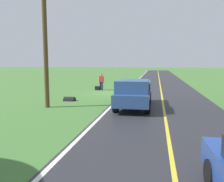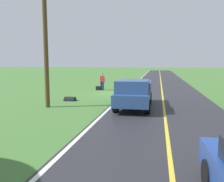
% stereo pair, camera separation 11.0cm
% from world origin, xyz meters
% --- Properties ---
extents(ground_plane, '(200.00, 200.00, 0.00)m').
position_xyz_m(ground_plane, '(0.00, 0.00, 0.00)').
color(ground_plane, '#427033').
extents(road_surface, '(7.02, 120.00, 0.00)m').
position_xyz_m(road_surface, '(-4.53, 0.00, 0.00)').
color(road_surface, '#28282D').
rests_on(road_surface, ground).
extents(lane_edge_line, '(0.16, 117.60, 0.00)m').
position_xyz_m(lane_edge_line, '(-1.20, 0.00, 0.01)').
color(lane_edge_line, silver).
rests_on(lane_edge_line, ground).
extents(lane_centre_line, '(0.14, 117.60, 0.00)m').
position_xyz_m(lane_centre_line, '(-4.53, 0.00, 0.01)').
color(lane_centre_line, gold).
rests_on(lane_centre_line, ground).
extents(hitchhiker_walking, '(0.62, 0.51, 1.75)m').
position_xyz_m(hitchhiker_walking, '(1.47, -2.10, 0.98)').
color(hitchhiker_walking, navy).
rests_on(hitchhiker_walking, ground).
extents(suitcase_carried, '(0.47, 0.23, 0.41)m').
position_xyz_m(suitcase_carried, '(1.88, -1.99, 0.20)').
color(suitcase_carried, black).
rests_on(suitcase_carried, ground).
extents(pickup_truck_passing, '(2.13, 5.42, 1.82)m').
position_xyz_m(pickup_truck_passing, '(-2.67, 6.56, 0.97)').
color(pickup_truck_passing, '#2D4C84').
rests_on(pickup_truck_passing, ground).
extents(utility_pole_roadside, '(0.28, 0.28, 7.99)m').
position_xyz_m(utility_pole_roadside, '(2.75, 7.36, 3.99)').
color(utility_pole_roadside, brown).
rests_on(utility_pole_roadside, ground).
extents(drainage_culvert, '(0.80, 0.60, 0.60)m').
position_xyz_m(drainage_culvert, '(2.28, 4.73, 0.00)').
color(drainage_culvert, black).
rests_on(drainage_culvert, ground).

